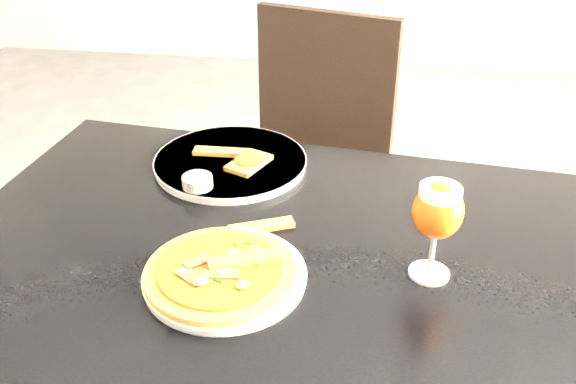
% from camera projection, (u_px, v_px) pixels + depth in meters
% --- Properties ---
extents(dining_table, '(1.27, 0.92, 0.75)m').
position_uv_depth(dining_table, '(277.00, 284.00, 1.19)').
color(dining_table, black).
rests_on(dining_table, ground).
extents(chair_far, '(0.54, 0.54, 0.95)m').
position_uv_depth(chair_far, '(308.00, 169.00, 1.86)').
color(chair_far, black).
rests_on(chair_far, ground).
extents(plate_main, '(0.32, 0.32, 0.01)m').
position_uv_depth(plate_main, '(225.00, 277.00, 1.06)').
color(plate_main, white).
rests_on(plate_main, dining_table).
extents(pizza, '(0.25, 0.25, 0.03)m').
position_uv_depth(pizza, '(221.00, 271.00, 1.05)').
color(pizza, olive).
rests_on(pizza, plate_main).
extents(plate_second, '(0.41, 0.41, 0.02)m').
position_uv_depth(plate_second, '(230.00, 162.00, 1.39)').
color(plate_second, white).
rests_on(plate_second, dining_table).
extents(crust_scraps, '(0.18, 0.12, 0.01)m').
position_uv_depth(crust_scraps, '(239.00, 159.00, 1.38)').
color(crust_scraps, olive).
rests_on(crust_scraps, plate_second).
extents(loose_crust, '(0.12, 0.07, 0.01)m').
position_uv_depth(loose_crust, '(261.00, 226.00, 1.19)').
color(loose_crust, olive).
rests_on(loose_crust, dining_table).
extents(sauce_cup, '(0.06, 0.06, 0.04)m').
position_uv_depth(sauce_cup, '(198.00, 185.00, 1.28)').
color(sauce_cup, '#B8B4A6').
rests_on(sauce_cup, dining_table).
extents(beer_glass, '(0.08, 0.08, 0.17)m').
position_uv_depth(beer_glass, '(438.00, 212.00, 1.01)').
color(beer_glass, '#B3B7BC').
rests_on(beer_glass, dining_table).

